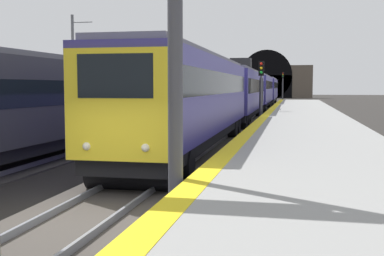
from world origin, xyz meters
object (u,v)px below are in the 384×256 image
Objects in this scene: railway_signal_mid at (261,86)px; train_adjacent_platform at (123,97)px; catenary_mast_near at (134,74)px; catenary_mast_far at (73,67)px; railway_signal_far at (283,84)px; train_main_approaching at (251,91)px.

train_adjacent_platform is at bearing -37.08° from railway_signal_mid.
catenary_mast_near is 14.52m from catenary_mast_far.
catenary_mast_near is at bearing -135.62° from railway_signal_mid.
catenary_mast_far reaches higher than catenary_mast_near.
train_adjacent_platform is 71.17m from railway_signal_far.
catenary_mast_far is (-60.97, 14.72, 0.92)m from railway_signal_far.
train_main_approaching reaches higher than railway_signal_mid.
railway_signal_mid is (-12.80, -1.86, 0.45)m from train_main_approaching.
railway_signal_mid is at bearing 7.82° from train_main_approaching.
train_main_approaching is 48.73m from railway_signal_far.
train_main_approaching is 2.01× the size of train_adjacent_platform.
railway_signal_far is at bearing -17.57° from catenary_mast_near.
railway_signal_mid is 21.07m from catenary_mast_near.
train_main_approaching is 13.15m from catenary_mast_near.
catenary_mast_near is at bearing -100.29° from train_main_approaching.
catenary_mast_far reaches higher than railway_signal_far.
train_main_approaching is 13.32× the size of railway_signal_far.
catenary_mast_far is (0.51, 14.72, 1.47)m from railway_signal_mid.
train_main_approaching is 22.73m from train_adjacent_platform.
train_main_approaching is 8.87× the size of catenary_mast_far.
railway_signal_mid is 14.81m from catenary_mast_far.
train_adjacent_platform is at bearing -142.05° from catenary_mast_far.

